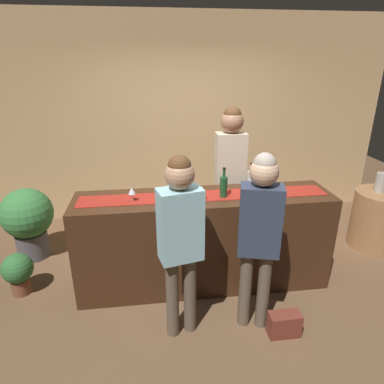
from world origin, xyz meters
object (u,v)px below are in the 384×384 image
customer_sipping (259,228)px  vase_on_side_table (381,182)px  wine_glass_mid_counter (202,190)px  wine_bottle_clear (250,181)px  potted_plant_tall (28,219)px  wine_bottle_green (224,186)px  wine_glass_near_customer (132,191)px  bartender (230,166)px  customer_browsing (180,232)px  round_side_table (379,220)px  handbag (284,324)px  potted_plant_small (18,271)px

customer_sipping → vase_on_side_table: customer_sipping is taller
wine_glass_mid_counter → wine_bottle_clear: bearing=18.0°
customer_sipping → vase_on_side_table: 2.31m
wine_bottle_clear → potted_plant_tall: (-2.49, 0.72, -0.62)m
wine_bottle_green → potted_plant_tall: bearing=158.9°
customer_sipping → wine_glass_mid_counter: bearing=138.7°
potted_plant_tall → wine_bottle_clear: bearing=-16.1°
customer_sipping → vase_on_side_table: size_ratio=6.78×
wine_bottle_clear → customer_sipping: customer_sipping is taller
wine_glass_mid_counter → potted_plant_tall: bearing=155.5°
wine_bottle_clear → wine_glass_near_customer: (-1.19, -0.12, -0.01)m
wine_glass_near_customer → vase_on_side_table: 3.08m
wine_bottle_clear → wine_glass_mid_counter: 0.56m
bartender → potted_plant_tall: bartender is taller
customer_browsing → potted_plant_tall: customer_browsing is taller
wine_bottle_green → round_side_table: (2.18, 0.51, -0.76)m
wine_bottle_green → handbag: 1.36m
customer_browsing → round_side_table: bearing=10.4°
wine_bottle_green → bartender: bearing=70.9°
round_side_table → potted_plant_small: 4.29m
vase_on_side_table → handbag: bearing=-141.5°
wine_bottle_clear → round_side_table: wine_bottle_clear is taller
wine_glass_mid_counter → customer_browsing: (-0.27, -0.59, -0.12)m
wine_bottle_green → wine_glass_near_customer: (-0.88, 0.01, -0.01)m
wine_glass_mid_counter → customer_browsing: bearing=-114.5°
wine_glass_near_customer → wine_glass_mid_counter: bearing=-4.8°
vase_on_side_table → customer_sipping: bearing=-148.5°
customer_sipping → wine_glass_near_customer: bearing=164.0°
customer_browsing → handbag: 1.27m
customer_sipping → potted_plant_small: (-2.26, 0.75, -0.73)m
vase_on_side_table → handbag: vase_on_side_table is taller
potted_plant_small → wine_glass_mid_counter: bearing=-4.9°
customer_sipping → potted_plant_tall: bearing=163.2°
handbag → wine_bottle_clear: bearing=95.9°
wine_bottle_clear → customer_browsing: size_ratio=0.19×
vase_on_side_table → bartender: bearing=178.4°
round_side_table → vase_on_side_table: vase_on_side_table is taller
customer_browsing → vase_on_side_table: size_ratio=6.81×
wine_glass_near_customer → wine_bottle_clear: bearing=5.6°
wine_glass_near_customer → handbag: wine_glass_near_customer is taller
customer_sipping → round_side_table: customer_sipping is taller
wine_bottle_clear → bartender: size_ratio=0.17×
wine_glass_near_customer → wine_glass_mid_counter: same height
wine_glass_mid_counter → customer_sipping: (0.38, -0.58, -0.12)m
vase_on_side_table → potted_plant_small: bearing=-173.8°
customer_sipping → customer_browsing: bearing=-164.4°
wine_bottle_green → potted_plant_small: 2.27m
vase_on_side_table → customer_browsing: bearing=-155.2°
wine_bottle_clear → handbag: wine_bottle_clear is taller
wine_bottle_clear → round_side_table: bearing=11.8°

